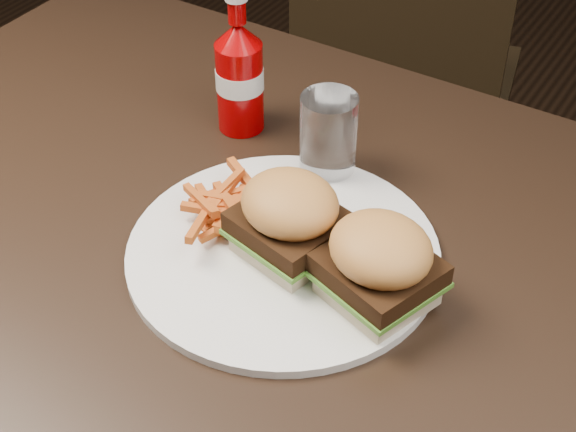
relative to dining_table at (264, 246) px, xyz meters
The scene contains 8 objects.
dining_table is the anchor object (origin of this frame).
chair_far 0.91m from the dining_table, 103.29° to the left, with size 0.41×0.41×0.04m, color black.
plate 0.05m from the dining_table, 29.01° to the right, with size 0.34×0.34×0.01m, color white.
sandwich_half_a 0.07m from the dining_table, 23.50° to the right, with size 0.10×0.09×0.02m, color #CDB09B.
sandwich_half_b 0.17m from the dining_table, 11.53° to the right, with size 0.10×0.09×0.02m, color beige.
fries_pile 0.06m from the dining_table, 166.00° to the right, with size 0.12×0.12×0.05m, color #BD621D, non-canonical shape.
ketchup_bottle 0.23m from the dining_table, 131.01° to the left, with size 0.06×0.06×0.12m, color #9B0002.
tumbler 0.15m from the dining_table, 87.56° to the left, with size 0.07×0.07×0.11m, color white.
Camera 1 is at (0.41, -0.61, 1.40)m, focal length 55.00 mm.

